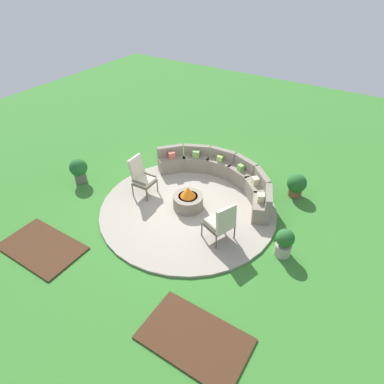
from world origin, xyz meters
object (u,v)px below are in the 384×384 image
object	(u,v)px
lounge_chair_front_right	(221,222)
potted_plant_1	(79,169)
potted_plant_0	(297,185)
curved_stone_bench	(223,174)
fire_pit	(188,200)
potted_plant_2	(284,242)
lounge_chair_front_left	(141,176)

from	to	relation	value
lounge_chair_front_right	potted_plant_1	size ratio (longest dim) A/B	1.37
lounge_chair_front_right	potted_plant_0	size ratio (longest dim) A/B	1.52
curved_stone_bench	potted_plant_0	xyz separation A→B (m)	(2.02, 0.67, -0.00)
fire_pit	potted_plant_2	world-z (taller)	potted_plant_2
fire_pit	potted_plant_1	world-z (taller)	potted_plant_1
fire_pit	curved_stone_bench	size ratio (longest dim) A/B	0.20
fire_pit	curved_stone_bench	distance (m)	1.53
fire_pit	potted_plant_2	bearing A→B (deg)	-4.69
potted_plant_2	fire_pit	bearing A→B (deg)	175.31
fire_pit	lounge_chair_front_right	xyz separation A→B (m)	(1.33, -0.62, 0.30)
curved_stone_bench	lounge_chair_front_left	world-z (taller)	lounge_chair_front_left
curved_stone_bench	lounge_chair_front_left	xyz separation A→B (m)	(-1.72, -1.66, 0.26)
curved_stone_bench	lounge_chair_front_right	size ratio (longest dim) A/B	3.82
curved_stone_bench	potted_plant_1	distance (m)	4.32
potted_plant_0	potted_plant_1	distance (m)	6.42
curved_stone_bench	potted_plant_1	size ratio (longest dim) A/B	5.22
curved_stone_bench	potted_plant_2	world-z (taller)	curved_stone_bench
fire_pit	potted_plant_2	size ratio (longest dim) A/B	1.12
curved_stone_bench	lounge_chair_front_left	bearing A→B (deg)	-136.12
fire_pit	lounge_chair_front_left	world-z (taller)	lounge_chair_front_left
lounge_chair_front_left	potted_plant_0	xyz separation A→B (m)	(3.74, 2.32, -0.27)
potted_plant_0	potted_plant_2	distance (m)	2.46
fire_pit	potted_plant_2	xyz separation A→B (m)	(2.77, -0.23, 0.07)
lounge_chair_front_left	lounge_chair_front_right	distance (m)	2.84
potted_plant_1	fire_pit	bearing A→B (deg)	10.52
curved_stone_bench	lounge_chair_front_right	xyz separation A→B (m)	(1.08, -2.13, 0.23)
lounge_chair_front_left	potted_plant_0	distance (m)	4.41
potted_plant_0	potted_plant_2	world-z (taller)	potted_plant_2
lounge_chair_front_right	curved_stone_bench	bearing A→B (deg)	48.18
lounge_chair_front_left	potted_plant_2	distance (m)	4.25
fire_pit	lounge_chair_front_right	world-z (taller)	lounge_chair_front_right
potted_plant_0	potted_plant_2	size ratio (longest dim) A/B	0.96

